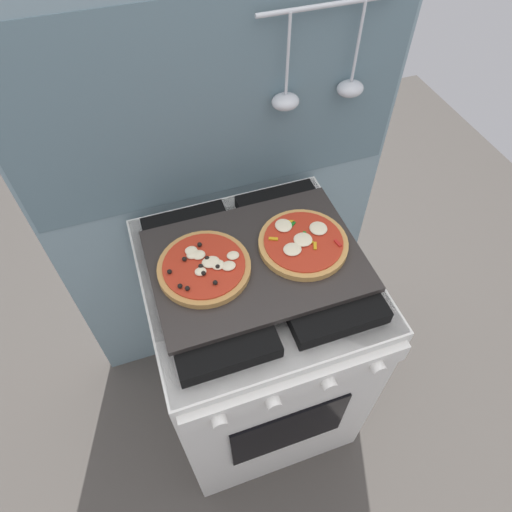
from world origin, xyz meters
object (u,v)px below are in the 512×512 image
(pizza_right, at_px, (303,243))
(stove, at_px, (256,345))
(pizza_left, at_px, (204,267))
(baking_tray, at_px, (256,260))

(pizza_right, bearing_deg, stove, -179.35)
(stove, xyz_separation_m, pizza_left, (-0.13, 0.01, 0.48))
(pizza_left, bearing_deg, baking_tray, -3.33)
(stove, distance_m, pizza_right, 0.50)
(stove, distance_m, pizza_left, 0.50)
(stove, relative_size, baking_tray, 1.67)
(pizza_left, bearing_deg, stove, -4.03)
(pizza_left, relative_size, pizza_right, 1.00)
(stove, relative_size, pizza_left, 3.84)
(baking_tray, xyz_separation_m, pizza_right, (0.13, -0.00, 0.02))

